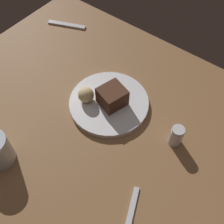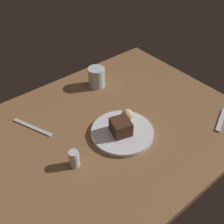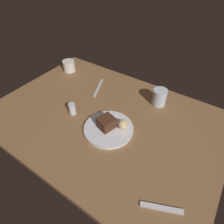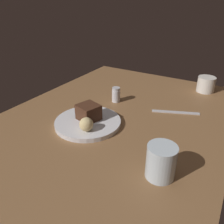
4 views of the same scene
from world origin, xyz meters
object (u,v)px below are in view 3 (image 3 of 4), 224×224
Objects in this scene: dessert_plate at (109,129)px; coffee_cup at (69,66)px; salt_shaker at (72,109)px; bread_roll at (123,124)px; butter_knife at (98,88)px; chocolate_cake_slice at (106,123)px; water_glass at (159,97)px; dessert_spoon at (161,208)px.

coffee_cup reaches higher than dessert_plate.
salt_shaker is (22.74, 1.00, 2.46)cm from dessert_plate.
bread_roll reaches higher than butter_knife.
chocolate_cake_slice is 1.54× the size of bread_roll.
water_glass reaches higher than bread_roll.
salt_shaker reaches higher than bread_roll.
dessert_plate is 3.29× the size of chocolate_cake_slice.
dessert_plate is at bearing -177.48° from salt_shaker.
butter_knife is (2.89, -26.38, -3.04)cm from salt_shaker.
butter_knife is at bearing -59.34° from dessert_spoon.
chocolate_cake_slice is at bearing -50.95° from dessert_spoon.
chocolate_cake_slice is at bearing -178.06° from salt_shaker.
chocolate_cake_slice is 35.78cm from butter_knife.
water_glass reaches higher than dessert_spoon.
butter_knife is at bearing -34.54° from bread_roll.
water_glass is at bearing -87.96° from dessert_spoon.
bread_roll is 29.24cm from water_glass.
chocolate_cake_slice is 0.39× the size of butter_knife.
bread_roll reaches higher than dessert_plate.
bread_roll is 0.72× the size of salt_shaker.
coffee_cup is 0.44× the size of butter_knife.
coffee_cup reaches higher than bread_roll.
dessert_plate reaches higher than dessert_spoon.
coffee_cup is at bearing -29.26° from dessert_plate.
dessert_plate reaches higher than butter_knife.
bread_roll is at bearing -149.68° from chocolate_cake_slice.
chocolate_cake_slice is 7.95cm from bread_roll.
dessert_spoon is (-24.71, 52.42, -4.37)cm from water_glass.
chocolate_cake_slice is at bearing 14.27° from dessert_plate.
dessert_plate is 2.94× the size of coffee_cup.
water_glass is 38.46cm from butter_knife.
butter_knife is (25.63, -25.38, -0.58)cm from dessert_plate.
water_glass reaches higher than chocolate_cake_slice.
chocolate_cake_slice reaches higher than dessert_spoon.
coffee_cup is 105.41cm from dessert_spoon.
salt_shaker is (28.54, 4.74, -0.79)cm from bread_roll.
water_glass is (-11.93, -32.32, 3.89)cm from dessert_plate.
dessert_plate is 34.67cm from water_glass.
salt_shaker reaches higher than dessert_spoon.
water_glass is at bearing -101.71° from butter_knife.
chocolate_cake_slice reaches higher than dessert_plate.
salt_shaker is at bearing 43.87° from water_glass.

